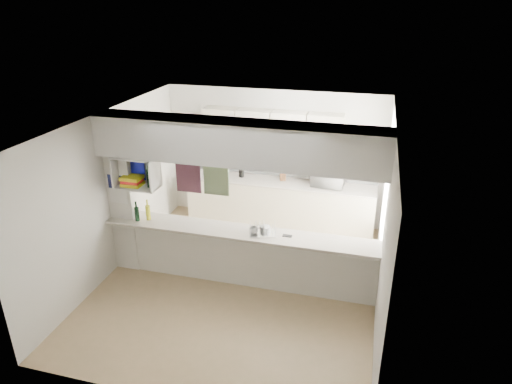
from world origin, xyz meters
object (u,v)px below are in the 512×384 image
(microwave, at_px, (328,178))
(bowl, at_px, (328,167))
(wine_bottles, at_px, (143,213))
(dish_rack, at_px, (262,228))

(microwave, bearing_deg, bowl, -58.69)
(bowl, relative_size, wine_bottles, 0.78)
(dish_rack, relative_size, wine_bottles, 1.34)
(bowl, relative_size, dish_rack, 0.58)
(microwave, distance_m, bowl, 0.20)
(wine_bottles, bearing_deg, microwave, 39.23)
(bowl, xyz_separation_m, wine_bottles, (-2.62, -2.20, -0.23))
(bowl, distance_m, dish_rack, 2.27)
(bowl, bearing_deg, wine_bottles, -140.08)
(bowl, height_order, wine_bottles, bowl)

